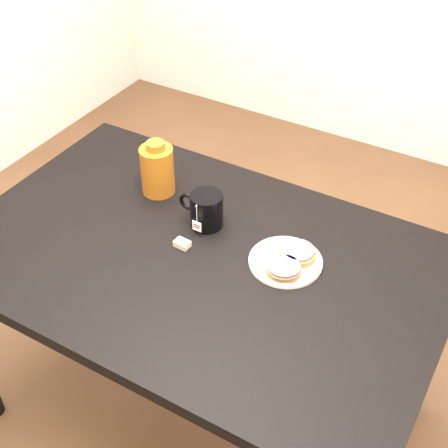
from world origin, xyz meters
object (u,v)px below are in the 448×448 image
(teabag_pouch, at_px, (182,244))
(bagel_package, at_px, (157,169))
(plate, at_px, (285,261))
(bagel_front, at_px, (284,269))
(table, at_px, (199,275))
(mug, at_px, (206,210))
(bagel_back, at_px, (298,253))

(teabag_pouch, xyz_separation_m, bagel_package, (-0.21, 0.19, 0.07))
(plate, height_order, bagel_front, bagel_front)
(bagel_package, bearing_deg, table, -35.85)
(bagel_front, relative_size, teabag_pouch, 2.58)
(plate, bearing_deg, table, -158.22)
(table, relative_size, bagel_front, 12.07)
(mug, distance_m, teabag_pouch, 0.13)
(mug, distance_m, bagel_package, 0.23)
(bagel_package, bearing_deg, plate, -11.64)
(bagel_back, bearing_deg, bagel_front, -94.72)
(bagel_back, xyz_separation_m, mug, (-0.31, 0.00, 0.03))
(bagel_front, xyz_separation_m, teabag_pouch, (-0.31, -0.04, -0.02))
(bagel_front, relative_size, mug, 0.80)
(bagel_back, height_order, teabag_pouch, bagel_back)
(plate, bearing_deg, mug, 172.95)
(bagel_front, bearing_deg, plate, 108.95)
(plate, bearing_deg, bagel_package, 168.36)
(table, distance_m, plate, 0.27)
(plate, distance_m, bagel_package, 0.52)
(table, bearing_deg, bagel_back, 26.06)
(table, xyz_separation_m, teabag_pouch, (-0.06, 0.01, 0.09))
(plate, relative_size, teabag_pouch, 4.62)
(table, relative_size, mug, 9.59)
(table, height_order, bagel_package, bagel_package)
(plate, height_order, bagel_back, bagel_back)
(bagel_front, distance_m, bagel_package, 0.55)
(table, height_order, teabag_pouch, teabag_pouch)
(bagel_back, relative_size, mug, 0.82)
(plate, bearing_deg, teabag_pouch, -163.61)
(teabag_pouch, bearing_deg, plate, 16.39)
(teabag_pouch, bearing_deg, table, -6.99)
(plate, distance_m, bagel_front, 0.05)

